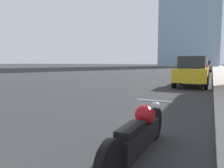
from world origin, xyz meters
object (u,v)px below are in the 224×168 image
Objects in this scene: parked_car_red at (199,67)px; parked_car_green at (203,67)px; parked_car_yellow at (192,72)px; parked_car_silver at (206,65)px; parked_car_blue at (207,65)px; motorcycle at (139,133)px.

parked_car_red is 10.90m from parked_car_green.
parked_car_yellow is 0.99× the size of parked_car_green.
parked_car_yellow is 0.97× the size of parked_car_red.
parked_car_blue is at bearing 88.67° from parked_car_silver.
parked_car_green is at bearing 91.47° from parked_car_red.
parked_car_green is at bearing -92.54° from parked_car_silver.
motorcycle is 10.64m from parked_car_yellow.
parked_car_blue is (-0.28, 55.64, 0.49)m from motorcycle.
parked_car_green is (0.05, 10.90, -0.08)m from parked_car_red.
parked_car_red is at bearing -89.46° from parked_car_blue.
parked_car_blue is (-0.15, 12.69, -0.03)m from parked_car_silver.
parked_car_red is 1.01× the size of parked_car_blue.
motorcycle is 0.59× the size of parked_car_red.
parked_car_silver is 1.03× the size of parked_car_blue.
parked_car_silver reaches higher than motorcycle.
parked_car_yellow is 0.99× the size of parked_car_blue.
parked_car_yellow is 45.01m from parked_car_blue.
parked_car_yellow reaches higher than motorcycle.
parked_car_blue is (-0.04, 23.49, 0.05)m from parked_car_green.
parked_car_yellow is at bearing 92.36° from motorcycle.
parked_car_blue is (-0.15, 45.01, -0.02)m from parked_car_yellow.
parked_car_silver reaches higher than parked_car_green.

